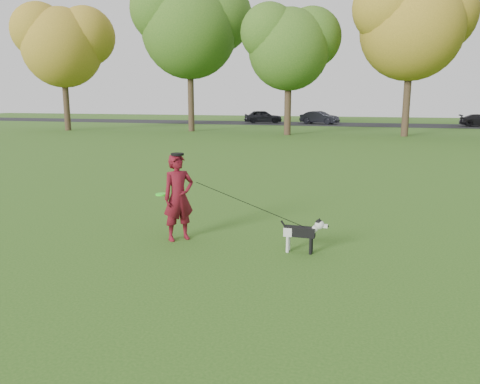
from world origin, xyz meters
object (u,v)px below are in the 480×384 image
(man, at_px, (179,197))
(car_left, at_px, (263,117))
(dog, at_px, (304,231))
(car_mid, at_px, (320,118))

(man, xyz_separation_m, car_left, (-8.17, 39.97, -0.12))
(dog, height_order, car_left, car_left)
(dog, relative_size, car_mid, 0.22)
(man, bearing_deg, dog, -48.25)
(dog, bearing_deg, car_left, 104.72)
(man, height_order, car_left, man)
(car_left, distance_m, car_mid, 5.84)
(car_left, xyz_separation_m, car_mid, (5.84, 0.00, -0.04))
(man, distance_m, dog, 2.40)
(car_mid, bearing_deg, car_left, 106.11)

